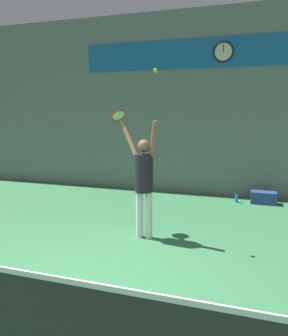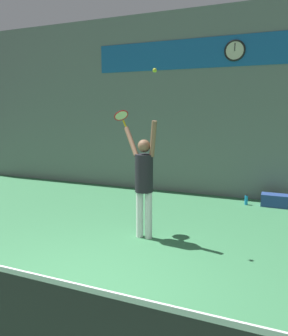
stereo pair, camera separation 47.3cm
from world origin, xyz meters
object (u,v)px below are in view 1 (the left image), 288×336
at_px(equipment_bag, 263,198).
at_px(tennis_ball, 155,70).
at_px(tennis_racket, 119,116).
at_px(scoreboard_clock, 223,52).
at_px(tennis_player, 144,178).
at_px(water_bottle, 236,198).

bearing_deg(equipment_bag, tennis_ball, -121.58).
bearing_deg(tennis_racket, scoreboard_clock, 62.74).
bearing_deg(scoreboard_clock, tennis_player, -105.94).
bearing_deg(tennis_player, equipment_bag, 54.70).
relative_size(tennis_player, tennis_racket, 5.87).
height_order(tennis_player, tennis_ball, tennis_ball).
height_order(tennis_player, equipment_bag, tennis_player).
relative_size(tennis_racket, tennis_ball, 5.24).
relative_size(scoreboard_clock, equipment_bag, 0.87).
relative_size(scoreboard_clock, tennis_ball, 7.62).
distance_m(scoreboard_clock, water_bottle, 3.80).
height_order(tennis_player, tennis_racket, tennis_racket).
height_order(tennis_ball, equipment_bag, tennis_ball).
relative_size(tennis_racket, equipment_bag, 0.60).
bearing_deg(tennis_player, water_bottle, 62.64).
xyz_separation_m(tennis_ball, water_bottle, (1.31, 3.07, -2.86)).
xyz_separation_m(tennis_player, water_bottle, (1.54, 2.98, -1.00)).
relative_size(tennis_ball, water_bottle, 0.26).
xyz_separation_m(scoreboard_clock, tennis_player, (-1.02, -3.57, -2.71)).
distance_m(scoreboard_clock, tennis_player, 4.60).
height_order(scoreboard_clock, equipment_bag, scoreboard_clock).
bearing_deg(tennis_ball, tennis_player, 158.43).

